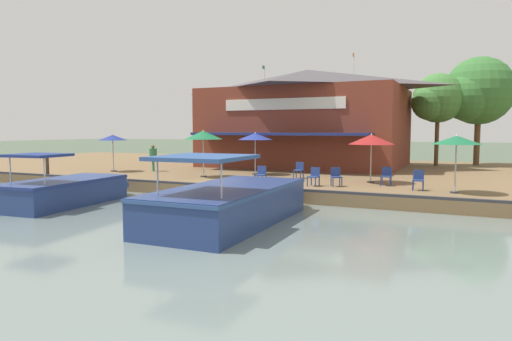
# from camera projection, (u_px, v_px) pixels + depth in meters

# --- Properties ---
(ground_plane) EXTENTS (220.00, 220.00, 0.00)m
(ground_plane) POSITION_uv_depth(u_px,v_px,m) (213.00, 199.00, 20.64)
(ground_plane) COLOR #4C5B47
(quay_deck) EXTENTS (22.00, 56.00, 0.60)m
(quay_deck) POSITION_uv_depth(u_px,v_px,m) (296.00, 172.00, 30.56)
(quay_deck) COLOR brown
(quay_deck) RESTS_ON ground
(quay_edge_fender) EXTENTS (0.20, 50.40, 0.10)m
(quay_edge_fender) POSITION_uv_depth(u_px,v_px,m) (214.00, 185.00, 20.68)
(quay_edge_fender) COLOR #2D2D33
(quay_edge_fender) RESTS_ON quay_deck
(waterfront_restaurant) EXTENTS (11.35, 13.86, 7.71)m
(waterfront_restaurant) POSITION_uv_depth(u_px,v_px,m) (307.00, 117.00, 32.44)
(waterfront_restaurant) COLOR brown
(waterfront_restaurant) RESTS_ON quay_deck
(patio_umbrella_by_entrance) EXTENTS (1.72, 1.72, 2.28)m
(patio_umbrella_by_entrance) POSITION_uv_depth(u_px,v_px,m) (113.00, 138.00, 27.83)
(patio_umbrella_by_entrance) COLOR #B7B7B7
(patio_umbrella_by_entrance) RESTS_ON quay_deck
(patio_umbrella_mid_patio_left) EXTENTS (1.91, 1.91, 2.36)m
(patio_umbrella_mid_patio_left) POSITION_uv_depth(u_px,v_px,m) (457.00, 140.00, 18.20)
(patio_umbrella_mid_patio_left) COLOR #B7B7B7
(patio_umbrella_mid_patio_left) RESTS_ON quay_deck
(patio_umbrella_far_corner) EXTENTS (2.08, 2.08, 2.53)m
(patio_umbrella_far_corner) POSITION_uv_depth(u_px,v_px,m) (203.00, 135.00, 24.52)
(patio_umbrella_far_corner) COLOR #B7B7B7
(patio_umbrella_far_corner) RESTS_ON quay_deck
(patio_umbrella_back_row) EXTENTS (2.19, 2.19, 2.36)m
(patio_umbrella_back_row) POSITION_uv_depth(u_px,v_px,m) (371.00, 140.00, 21.82)
(patio_umbrella_back_row) COLOR #B7B7B7
(patio_umbrella_back_row) RESTS_ON quay_deck
(patio_umbrella_mid_patio_right) EXTENTS (1.96, 1.96, 2.40)m
(patio_umbrella_mid_patio_right) POSITION_uv_depth(u_px,v_px,m) (255.00, 137.00, 25.89)
(patio_umbrella_mid_patio_right) COLOR #B7B7B7
(patio_umbrella_mid_patio_right) RESTS_ON quay_deck
(cafe_chair_under_first_umbrella) EXTENTS (0.59, 0.59, 0.85)m
(cafe_chair_under_first_umbrella) POSITION_uv_depth(u_px,v_px,m) (336.00, 176.00, 20.58)
(cafe_chair_under_first_umbrella) COLOR navy
(cafe_chair_under_first_umbrella) RESTS_ON quay_deck
(cafe_chair_back_row_seat) EXTENTS (0.46, 0.46, 0.85)m
(cafe_chair_back_row_seat) POSITION_uv_depth(u_px,v_px,m) (418.00, 179.00, 19.22)
(cafe_chair_back_row_seat) COLOR navy
(cafe_chair_back_row_seat) RESTS_ON quay_deck
(cafe_chair_far_corner_seat) EXTENTS (0.45, 0.45, 0.85)m
(cafe_chair_far_corner_seat) POSITION_uv_depth(u_px,v_px,m) (261.00, 174.00, 21.47)
(cafe_chair_far_corner_seat) COLOR navy
(cafe_chair_far_corner_seat) RESTS_ON quay_deck
(cafe_chair_beside_entrance) EXTENTS (0.45, 0.45, 0.85)m
(cafe_chair_beside_entrance) POSITION_uv_depth(u_px,v_px,m) (386.00, 175.00, 20.82)
(cafe_chair_beside_entrance) COLOR navy
(cafe_chair_beside_entrance) RESTS_ON quay_deck
(cafe_chair_facing_river) EXTENTS (0.50, 0.50, 0.85)m
(cafe_chair_facing_river) POSITION_uv_depth(u_px,v_px,m) (314.00, 176.00, 20.68)
(cafe_chair_facing_river) COLOR navy
(cafe_chair_facing_river) RESTS_ON quay_deck
(cafe_chair_mid_patio) EXTENTS (0.45, 0.45, 0.85)m
(cafe_chair_mid_patio) POSITION_uv_depth(u_px,v_px,m) (299.00, 169.00, 24.04)
(cafe_chair_mid_patio) COLOR navy
(cafe_chair_mid_patio) RESTS_ON quay_deck
(person_mid_patio) EXTENTS (0.46, 0.46, 1.62)m
(person_mid_patio) POSITION_uv_depth(u_px,v_px,m) (153.00, 155.00, 28.07)
(person_mid_patio) COLOR #337547
(person_mid_patio) RESTS_ON quay_deck
(motorboat_mid_row) EXTENTS (8.11, 3.12, 2.31)m
(motorboat_mid_row) POSITION_uv_depth(u_px,v_px,m) (238.00, 200.00, 15.62)
(motorboat_mid_row) COLOR navy
(motorboat_mid_row) RESTS_ON river_water
(motorboat_nearest_quay) EXTENTS (6.45, 2.84, 2.15)m
(motorboat_nearest_quay) POSITION_uv_depth(u_px,v_px,m) (73.00, 189.00, 19.18)
(motorboat_nearest_quay) COLOR navy
(motorboat_nearest_quay) RESTS_ON river_water
(mooring_post) EXTENTS (0.22, 0.22, 1.04)m
(mooring_post) POSITION_uv_depth(u_px,v_px,m) (47.00, 166.00, 25.42)
(mooring_post) COLOR #473323
(mooring_post) RESTS_ON quay_deck
(tree_downstream_bank) EXTENTS (3.64, 3.47, 6.52)m
(tree_downstream_bank) POSITION_uv_depth(u_px,v_px,m) (436.00, 99.00, 31.99)
(tree_downstream_bank) COLOR brown
(tree_downstream_bank) RESTS_ON quay_deck
(tree_behind_restaurant) EXTENTS (5.06, 4.82, 7.74)m
(tree_behind_restaurant) POSITION_uv_depth(u_px,v_px,m) (476.00, 93.00, 32.46)
(tree_behind_restaurant) COLOR brown
(tree_behind_restaurant) RESTS_ON quay_deck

